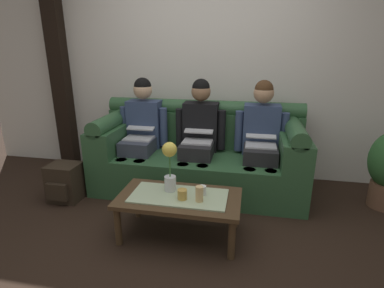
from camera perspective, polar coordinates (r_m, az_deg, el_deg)
name	(u,v)px	position (r m, az deg, el deg)	size (l,w,h in m)	color
ground_plane	(174,250)	(2.54, -3.53, -19.39)	(14.00, 14.00, 0.00)	black
back_wall_patterned	(207,55)	(3.69, 2.95, 16.50)	(6.00, 0.12, 2.90)	silver
timber_pillar	(58,55)	(4.28, -24.06, 15.23)	(0.20, 0.20, 2.90)	black
couch	(199,156)	(3.37, 1.35, -2.36)	(2.26, 0.88, 0.96)	#2D5633
person_left	(142,129)	(3.45, -9.53, 2.88)	(0.56, 0.67, 1.22)	#383D4C
person_middle	(199,132)	(3.28, 1.37, 2.34)	(0.56, 0.67, 1.22)	#232326
person_right	(261,135)	(3.24, 12.99, 1.67)	(0.56, 0.67, 1.22)	#232326
coffee_table	(179,201)	(2.53, -2.48, -10.78)	(1.01, 0.54, 0.38)	#47331E
flower_vase	(170,163)	(2.48, -4.25, -3.70)	(0.12, 0.12, 0.43)	silver
cup_near_left	(199,194)	(2.39, 1.42, -9.45)	(0.06, 0.06, 0.13)	#DBB77A
cup_near_right	(202,190)	(2.49, 1.96, -8.80)	(0.06, 0.06, 0.08)	white
cup_far_center	(182,194)	(2.43, -1.86, -9.54)	(0.08, 0.08, 0.08)	gold
backpack_left	(65,182)	(3.42, -22.99, -6.75)	(0.32, 0.31, 0.39)	#2D2319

